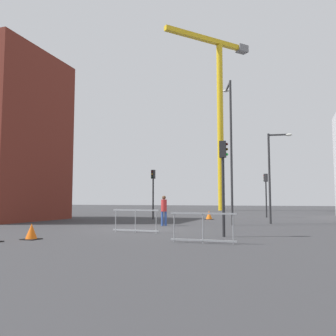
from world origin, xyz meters
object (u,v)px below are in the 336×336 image
at_px(traffic_light_verge, 153,186).
at_px(pedestrian_walking, 164,208).
at_px(traffic_light_corner, 266,188).
at_px(construction_crane, 219,99).
at_px(streetlamp_tall, 231,140).
at_px(traffic_cone_by_barrier, 209,215).
at_px(traffic_cone_striped, 31,232).
at_px(streetlamp_short, 273,169).
at_px(traffic_light_far, 223,172).

distance_m(traffic_light_verge, pedestrian_walking, 7.48).
relative_size(traffic_light_corner, pedestrian_walking, 2.15).
distance_m(construction_crane, streetlamp_tall, 31.96).
xyz_separation_m(streetlamp_tall, pedestrian_walking, (-3.72, -1.99, -4.19)).
bearing_deg(traffic_cone_by_barrier, traffic_cone_striped, -102.39).
height_order(streetlamp_short, pedestrian_walking, streetlamp_short).
bearing_deg(traffic_light_corner, traffic_light_far, -92.34).
distance_m(streetlamp_tall, traffic_light_verge, 8.69).
height_order(traffic_light_far, traffic_cone_by_barrier, traffic_light_far).
relative_size(streetlamp_short, traffic_light_verge, 1.49).
xyz_separation_m(construction_crane, streetlamp_tall, (6.03, -29.35, -11.12)).
xyz_separation_m(construction_crane, pedestrian_walking, (2.31, -31.34, -15.31)).
bearing_deg(traffic_cone_striped, streetlamp_tall, 59.62).
relative_size(streetlamp_tall, traffic_cone_by_barrier, 13.22).
distance_m(streetlamp_tall, traffic_cone_striped, 13.20).
relative_size(pedestrian_walking, traffic_cone_by_barrier, 2.62).
distance_m(traffic_cone_by_barrier, traffic_cone_striped, 16.61).
distance_m(streetlamp_tall, traffic_light_corner, 10.86).
relative_size(construction_crane, traffic_light_far, 6.37).
bearing_deg(streetlamp_tall, traffic_light_far, -84.06).
relative_size(traffic_light_verge, traffic_cone_by_barrier, 5.76).
height_order(traffic_light_corner, traffic_cone_by_barrier, traffic_light_corner).
bearing_deg(traffic_light_verge, traffic_cone_by_barrier, 14.32).
bearing_deg(traffic_light_corner, pedestrian_walking, -112.66).
distance_m(streetlamp_short, traffic_light_corner, 8.61).
relative_size(construction_crane, streetlamp_short, 4.37).
bearing_deg(traffic_cone_striped, traffic_light_far, 25.85).
height_order(pedestrian_walking, traffic_cone_striped, pedestrian_walking).
bearing_deg(pedestrian_walking, streetlamp_tall, 28.18).
bearing_deg(streetlamp_short, pedestrian_walking, -147.38).
bearing_deg(pedestrian_walking, traffic_cone_by_barrier, 81.91).
distance_m(streetlamp_short, traffic_cone_by_barrier, 7.04).
height_order(traffic_light_far, traffic_cone_striped, traffic_light_far).
xyz_separation_m(traffic_light_corner, pedestrian_walking, (-5.19, -12.42, -1.54)).
distance_m(construction_crane, traffic_light_corner, 24.57).
distance_m(traffic_light_verge, traffic_cone_striped, 15.33).
height_order(traffic_light_verge, pedestrian_walking, traffic_light_verge).
bearing_deg(pedestrian_walking, traffic_light_verge, 116.03).
bearing_deg(traffic_light_far, traffic_cone_by_barrier, 104.71).
relative_size(streetlamp_tall, traffic_light_far, 2.24).
height_order(pedestrian_walking, traffic_cone_by_barrier, pedestrian_walking).
bearing_deg(traffic_light_corner, traffic_cone_by_barrier, -130.70).
height_order(traffic_light_far, traffic_light_corner, traffic_light_far).
relative_size(traffic_light_corner, traffic_cone_by_barrier, 5.61).
bearing_deg(traffic_light_far, traffic_light_corner, 87.66).
xyz_separation_m(traffic_light_far, traffic_cone_by_barrier, (-3.38, 12.87, -2.38)).
xyz_separation_m(traffic_light_verge, traffic_light_corner, (8.39, 5.86, -0.06)).
bearing_deg(traffic_cone_striped, pedestrian_walking, 73.89).
height_order(traffic_light_verge, traffic_cone_by_barrier, traffic_light_verge).
bearing_deg(traffic_cone_by_barrier, construction_crane, 98.18).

